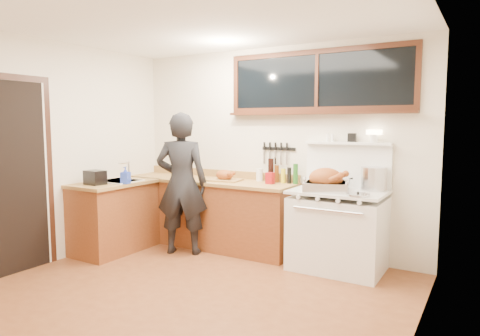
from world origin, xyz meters
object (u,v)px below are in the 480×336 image
Objects in this scene: vintage_stove at (338,228)px; man at (182,184)px; cutting_board at (225,177)px; roast_turkey at (326,182)px.

man is (-1.88, -0.42, 0.42)m from vintage_stove.
cutting_board is 0.85× the size of roast_turkey.
man is 0.57m from cutting_board.
man reaches higher than vintage_stove.
roast_turkey is at bearing -5.84° from cutting_board.
man is 3.79× the size of cutting_board.
vintage_stove is 0.56m from roast_turkey.
man is at bearing -167.43° from vintage_stove.
man reaches higher than roast_turkey.
man is at bearing -129.29° from cutting_board.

